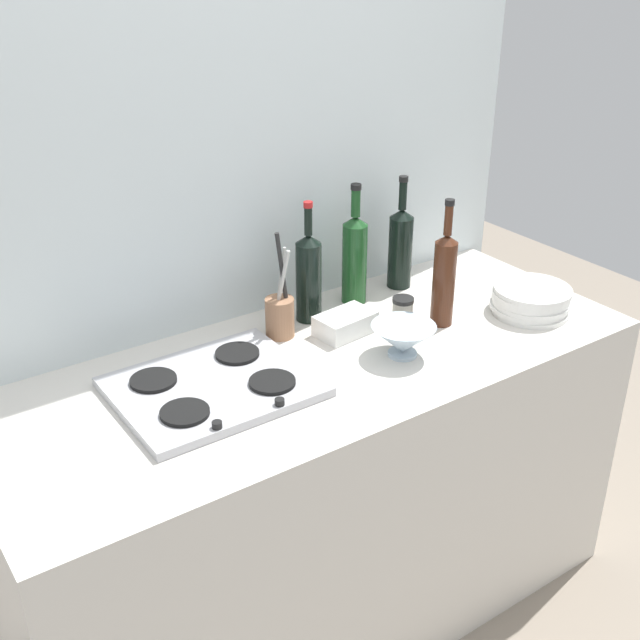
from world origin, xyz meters
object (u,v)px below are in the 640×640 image
at_px(wine_bottle_leftmost, 309,276).
at_px(utensil_crock, 280,314).
at_px(wine_bottle_mid_right, 355,257).
at_px(butter_dish, 345,324).
at_px(wine_bottle_rightmost, 400,246).
at_px(mixing_bowl, 403,339).
at_px(condiment_jar_front, 402,313).
at_px(stovetop_hob, 213,386).
at_px(plate_stack, 531,300).
at_px(wine_bottle_mid_left, 444,277).

bearing_deg(wine_bottle_leftmost, utensil_crock, -162.20).
bearing_deg(wine_bottle_mid_right, butter_dish, -133.38).
bearing_deg(wine_bottle_rightmost, wine_bottle_mid_right, -177.36).
bearing_deg(wine_bottle_leftmost, mixing_bowl, -75.14).
height_order(wine_bottle_mid_right, mixing_bowl, wine_bottle_mid_right).
relative_size(wine_bottle_rightmost, butter_dish, 2.19).
relative_size(mixing_bowl, condiment_jar_front, 1.84).
bearing_deg(stovetop_hob, plate_stack, -8.17).
bearing_deg(utensil_crock, mixing_bowl, -53.62).
bearing_deg(wine_bottle_mid_left, butter_dish, 157.77).
relative_size(wine_bottle_rightmost, utensil_crock, 1.16).
distance_m(stovetop_hob, utensil_crock, 0.34).
bearing_deg(butter_dish, stovetop_hob, -172.10).
bearing_deg(butter_dish, mixing_bowl, -74.97).
bearing_deg(condiment_jar_front, utensil_crock, 152.70).
bearing_deg(butter_dish, wine_bottle_rightmost, 26.30).
bearing_deg(condiment_jar_front, wine_bottle_rightmost, 52.13).
bearing_deg(wine_bottle_mid_right, mixing_bowl, -105.50).
relative_size(plate_stack, condiment_jar_front, 2.48).
relative_size(wine_bottle_mid_right, utensil_crock, 1.20).
distance_m(wine_bottle_mid_right, wine_bottle_rightmost, 0.19).
relative_size(wine_bottle_mid_left, butter_dish, 2.28).
xyz_separation_m(stovetop_hob, wine_bottle_leftmost, (0.42, 0.20, 0.12)).
relative_size(mixing_bowl, utensil_crock, 0.56).
xyz_separation_m(wine_bottle_rightmost, mixing_bowl, (-0.28, -0.36, -0.09)).
relative_size(plate_stack, wine_bottle_rightmost, 0.66).
height_order(wine_bottle_rightmost, mixing_bowl, wine_bottle_rightmost).
bearing_deg(wine_bottle_mid_left, wine_bottle_mid_right, 114.01).
relative_size(stovetop_hob, condiment_jar_front, 5.02).
bearing_deg(plate_stack, wine_bottle_rightmost, 118.43).
bearing_deg(mixing_bowl, wine_bottle_mid_left, 21.08).
bearing_deg(stovetop_hob, wine_bottle_mid_left, -3.62).
distance_m(wine_bottle_leftmost, mixing_bowl, 0.35).
height_order(stovetop_hob, condiment_jar_front, condiment_jar_front).
bearing_deg(wine_bottle_mid_right, condiment_jar_front, -88.67).
distance_m(wine_bottle_leftmost, wine_bottle_mid_right, 0.18).
xyz_separation_m(plate_stack, wine_bottle_mid_right, (-0.39, 0.36, 0.11)).
distance_m(wine_bottle_mid_right, mixing_bowl, 0.37).
distance_m(wine_bottle_rightmost, butter_dish, 0.39).
relative_size(utensil_crock, condiment_jar_front, 3.26).
height_order(wine_bottle_mid_right, butter_dish, wine_bottle_mid_right).
xyz_separation_m(wine_bottle_mid_left, mixing_bowl, (-0.21, -0.08, -0.10)).
bearing_deg(condiment_jar_front, mixing_bowl, -129.37).
xyz_separation_m(wine_bottle_mid_right, condiment_jar_front, (0.01, -0.22, -0.10)).
relative_size(plate_stack, wine_bottle_leftmost, 0.66).
relative_size(plate_stack, wine_bottle_mid_right, 0.64).
xyz_separation_m(wine_bottle_mid_left, utensil_crock, (-0.42, 0.20, -0.08)).
height_order(plate_stack, mixing_bowl, mixing_bowl).
height_order(mixing_bowl, butter_dish, mixing_bowl).
height_order(stovetop_hob, plate_stack, plate_stack).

